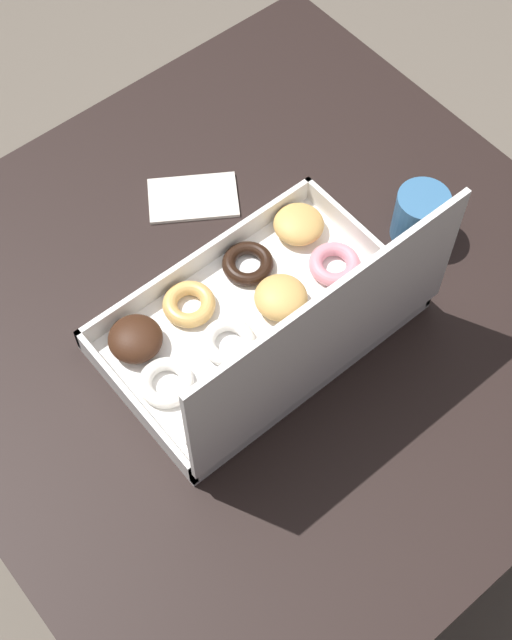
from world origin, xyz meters
The scene contains 5 objects.
ground_plane centered at (0.00, 0.00, 0.00)m, with size 8.00×8.00×0.00m, color #6B6054.
dining_table centered at (0.00, 0.00, 0.66)m, with size 0.95×0.95×0.78m.
donut_box centered at (0.03, 0.04, 0.82)m, with size 0.42×0.27×0.27m.
coffee_mug centered at (-0.26, 0.05, 0.82)m, with size 0.08×0.08×0.08m.
paper_napkin centered at (-0.04, -0.22, 0.78)m, with size 0.16×0.14×0.01m.
Camera 1 is at (0.43, 0.50, 1.85)m, focal length 50.00 mm.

